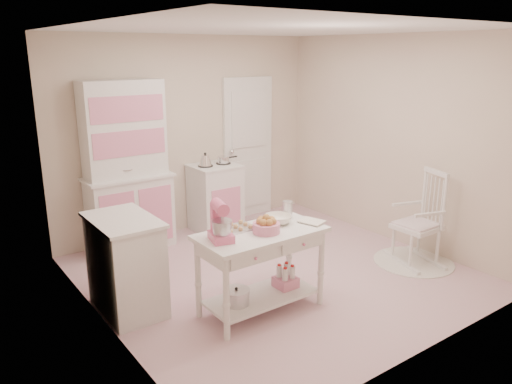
# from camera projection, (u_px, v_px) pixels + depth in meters

# --- Properties ---
(room_shell) EXTENTS (3.84, 3.84, 2.62)m
(room_shell) POSITION_uv_depth(u_px,v_px,m) (277.00, 126.00, 5.12)
(room_shell) COLOR #C77C8F
(room_shell) RESTS_ON ground
(door) EXTENTS (0.82, 0.05, 2.04)m
(door) POSITION_uv_depth(u_px,v_px,m) (248.00, 148.00, 7.28)
(door) COLOR white
(door) RESTS_ON ground
(hutch) EXTENTS (1.06, 0.50, 2.08)m
(hutch) POSITION_uv_depth(u_px,v_px,m) (127.00, 167.00, 6.02)
(hutch) COLOR white
(hutch) RESTS_ON ground
(stove) EXTENTS (0.62, 0.57, 0.92)m
(stove) POSITION_uv_depth(u_px,v_px,m) (215.00, 197.00, 6.82)
(stove) COLOR white
(stove) RESTS_ON ground
(base_cabinet) EXTENTS (0.54, 0.84, 0.92)m
(base_cabinet) POSITION_uv_depth(u_px,v_px,m) (126.00, 265.00, 4.67)
(base_cabinet) COLOR white
(base_cabinet) RESTS_ON ground
(lace_rug) EXTENTS (0.92, 0.92, 0.01)m
(lace_rug) POSITION_uv_depth(u_px,v_px,m) (413.00, 262.00, 5.86)
(lace_rug) COLOR white
(lace_rug) RESTS_ON ground
(rocking_chair) EXTENTS (0.67, 0.83, 1.10)m
(rocking_chair) POSITION_uv_depth(u_px,v_px,m) (417.00, 218.00, 5.71)
(rocking_chair) COLOR white
(rocking_chair) RESTS_ON ground
(work_table) EXTENTS (1.20, 0.60, 0.80)m
(work_table) POSITION_uv_depth(u_px,v_px,m) (261.00, 271.00, 4.67)
(work_table) COLOR white
(work_table) RESTS_ON ground
(stand_mixer) EXTENTS (0.26, 0.32, 0.34)m
(stand_mixer) POSITION_uv_depth(u_px,v_px,m) (221.00, 222.00, 4.29)
(stand_mixer) COLOR pink
(stand_mixer) RESTS_ON work_table
(cookie_tray) EXTENTS (0.34, 0.24, 0.02)m
(cookie_tray) POSITION_uv_depth(u_px,v_px,m) (237.00, 228.00, 4.62)
(cookie_tray) COLOR silver
(cookie_tray) RESTS_ON work_table
(bread_basket) EXTENTS (0.25, 0.25, 0.09)m
(bread_basket) POSITION_uv_depth(u_px,v_px,m) (266.00, 228.00, 4.52)
(bread_basket) COLOR pink
(bread_basket) RESTS_ON work_table
(mixing_bowl) EXTENTS (0.26, 0.26, 0.08)m
(mixing_bowl) POSITION_uv_depth(u_px,v_px,m) (278.00, 219.00, 4.76)
(mixing_bowl) COLOR white
(mixing_bowl) RESTS_ON work_table
(metal_pitcher) EXTENTS (0.10, 0.10, 0.17)m
(metal_pitcher) POSITION_uv_depth(u_px,v_px,m) (287.00, 210.00, 4.91)
(metal_pitcher) COLOR silver
(metal_pitcher) RESTS_ON work_table
(recipe_book) EXTENTS (0.23, 0.27, 0.02)m
(recipe_book) POSITION_uv_depth(u_px,v_px,m) (307.00, 224.00, 4.72)
(recipe_book) COLOR white
(recipe_book) RESTS_ON work_table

